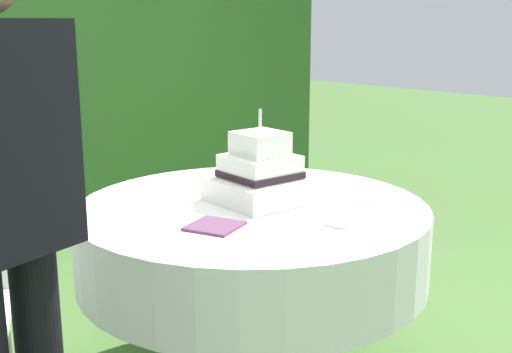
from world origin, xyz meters
TOP-DOWN VIEW (x-y plane):
  - cake_table at (0.00, 0.00)m, footprint 1.29×1.29m
  - wedding_cake at (0.06, 0.02)m, footprint 0.34×0.34m
  - serving_plate_near at (0.06, -0.37)m, footprint 0.11×0.11m
  - serving_plate_far at (0.34, -0.27)m, footprint 0.14×0.14m
  - napkin_stack at (-0.27, -0.12)m, footprint 0.21×0.21m
  - standing_person at (-0.99, -0.21)m, footprint 0.40×0.28m

SIDE VIEW (x-z plane):
  - cake_table at x=0.00m, z-range 0.23..0.96m
  - napkin_stack at x=-0.27m, z-range 0.74..0.75m
  - serving_plate_near at x=0.06m, z-range 0.74..0.75m
  - serving_plate_far at x=0.34m, z-range 0.74..0.75m
  - wedding_cake at x=0.06m, z-range 0.66..1.01m
  - standing_person at x=-0.99m, z-range 0.13..1.73m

